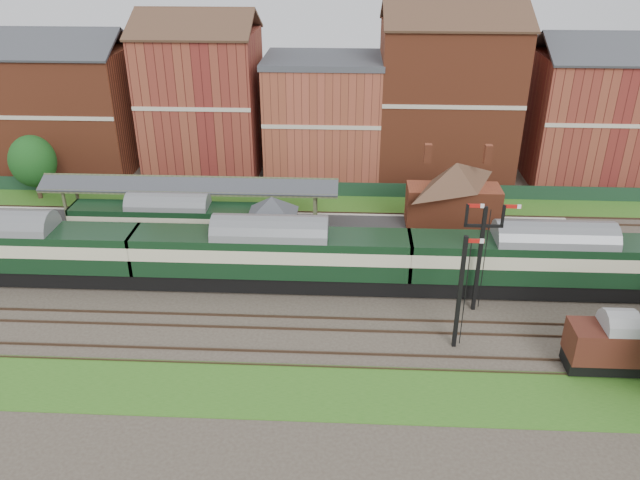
{
  "coord_description": "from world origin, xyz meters",
  "views": [
    {
      "loc": [
        2.91,
        -40.72,
        24.49
      ],
      "look_at": [
        0.79,
        2.0,
        3.0
      ],
      "focal_mm": 35.0,
      "sensor_mm": 36.0,
      "label": 1
    }
  ],
  "objects_px": {
    "dmu_train": "(271,254)",
    "goods_van_a": "(614,345)",
    "signal_box": "(273,230)",
    "semaphore_bracket": "(481,252)",
    "platform_railcar": "(170,221)"
  },
  "relations": [
    {
      "from": "signal_box",
      "to": "dmu_train",
      "type": "height_order",
      "value": "signal_box"
    },
    {
      "from": "signal_box",
      "to": "goods_van_a",
      "type": "relative_size",
      "value": 1.11
    },
    {
      "from": "dmu_train",
      "to": "goods_van_a",
      "type": "xyz_separation_m",
      "value": [
        21.92,
        -9.0,
        -0.86
      ]
    },
    {
      "from": "dmu_train",
      "to": "platform_railcar",
      "type": "relative_size",
      "value": 3.7
    },
    {
      "from": "signal_box",
      "to": "dmu_train",
      "type": "relative_size",
      "value": 0.1
    },
    {
      "from": "signal_box",
      "to": "semaphore_bracket",
      "type": "bearing_deg",
      "value": -20.92
    },
    {
      "from": "dmu_train",
      "to": "signal_box",
      "type": "bearing_deg",
      "value": 94.27
    },
    {
      "from": "goods_van_a",
      "to": "platform_railcar",
      "type": "bearing_deg",
      "value": 153.69
    },
    {
      "from": "signal_box",
      "to": "platform_railcar",
      "type": "bearing_deg",
      "value": 160.5
    },
    {
      "from": "semaphore_bracket",
      "to": "goods_van_a",
      "type": "relative_size",
      "value": 1.52
    },
    {
      "from": "signal_box",
      "to": "semaphore_bracket",
      "type": "xyz_separation_m",
      "value": [
        15.04,
        -5.75,
        1.44
      ]
    },
    {
      "from": "semaphore_bracket",
      "to": "signal_box",
      "type": "bearing_deg",
      "value": 159.08
    },
    {
      "from": "dmu_train",
      "to": "semaphore_bracket",
      "type": "bearing_deg",
      "value": -9.59
    },
    {
      "from": "signal_box",
      "to": "platform_railcar",
      "type": "relative_size",
      "value": 0.36
    },
    {
      "from": "goods_van_a",
      "to": "semaphore_bracket",
      "type": "bearing_deg",
      "value": 137.63
    }
  ]
}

